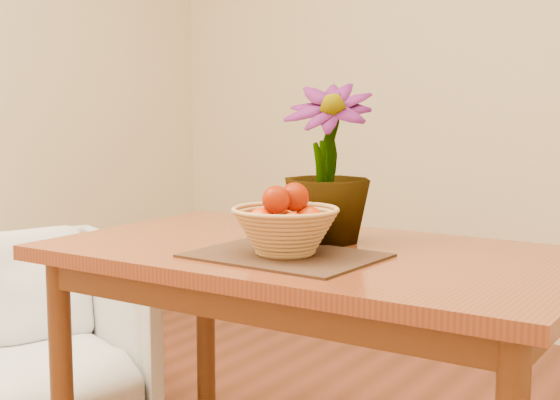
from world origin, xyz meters
The scene contains 7 objects.
wall_back centered at (0.00, 2.25, 1.35)m, with size 4.00×0.02×2.70m, color beige.
table centered at (0.00, 0.30, 0.66)m, with size 1.40×0.80×0.75m.
placemat centered at (0.00, 0.16, 0.75)m, with size 0.44×0.33×0.01m, color #391E14.
wicker_basket centered at (0.00, 0.16, 0.81)m, with size 0.27×0.27×0.11m.
orange_pile centered at (0.00, 0.17, 0.86)m, with size 0.16×0.16×0.13m.
potted_plant centered at (-0.02, 0.40, 0.97)m, with size 0.24×0.24×0.43m, color #184313.
armchair centered at (-1.12, 0.27, 0.37)m, with size 0.71×0.67×0.73m, color gray.
Camera 1 is at (1.01, -1.43, 1.13)m, focal length 50.00 mm.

